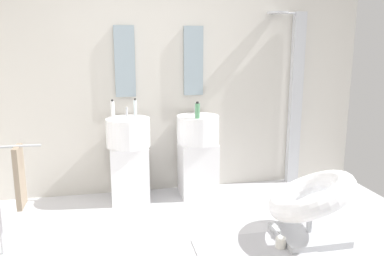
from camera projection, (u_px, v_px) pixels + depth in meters
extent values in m
cube|color=beige|center=(159.00, 79.00, 4.45)|extent=(4.80, 0.10, 2.60)
cube|color=white|center=(130.00, 173.00, 4.28)|extent=(0.40, 0.40, 0.61)
cylinder|color=white|center=(128.00, 132.00, 4.18)|extent=(0.47, 0.47, 0.30)
cylinder|color=#B7BABF|center=(127.00, 112.00, 4.26)|extent=(0.02, 0.02, 0.10)
cube|color=white|center=(198.00, 169.00, 4.43)|extent=(0.40, 0.40, 0.61)
cylinder|color=white|center=(198.00, 129.00, 4.34)|extent=(0.47, 0.47, 0.30)
cylinder|color=#B7BABF|center=(195.00, 109.00, 4.42)|extent=(0.02, 0.02, 0.10)
cube|color=#8C9EA8|center=(125.00, 62.00, 4.26)|extent=(0.22, 0.03, 0.77)
cube|color=#8C9EA8|center=(193.00, 61.00, 4.41)|extent=(0.22, 0.03, 0.77)
cube|color=#B7BABF|center=(295.00, 100.00, 4.72)|extent=(0.14, 0.08, 2.05)
cylinder|color=#B7BABF|center=(289.00, 13.00, 4.46)|extent=(0.30, 0.02, 0.02)
cylinder|color=#B7BABF|center=(278.00, 13.00, 4.40)|extent=(0.24, 0.24, 0.02)
cube|color=#B7BABF|center=(309.00, 235.00, 3.47)|extent=(0.56, 0.50, 0.06)
cylinder|color=#B7BABF|center=(310.00, 217.00, 3.44)|extent=(0.05, 0.05, 0.34)
torus|color=white|center=(311.00, 195.00, 3.40)|extent=(1.06, 1.06, 0.49)
cylinder|color=#B7BABF|center=(17.00, 146.00, 3.06)|extent=(0.36, 0.02, 0.02)
cube|color=gray|center=(20.00, 177.00, 3.12)|extent=(0.04, 0.22, 0.50)
cube|color=#B2B2B7|center=(259.00, 256.00, 3.17)|extent=(0.98, 0.75, 0.01)
cylinder|color=white|center=(280.00, 242.00, 3.29)|extent=(0.09, 0.09, 0.09)
cylinder|color=silver|center=(135.00, 108.00, 4.29)|extent=(0.04, 0.04, 0.17)
cylinder|color=black|center=(135.00, 99.00, 4.27)|extent=(0.02, 0.02, 0.02)
cylinder|color=#59996B|center=(197.00, 111.00, 4.13)|extent=(0.05, 0.05, 0.16)
cylinder|color=black|center=(197.00, 103.00, 4.12)|extent=(0.03, 0.03, 0.02)
cylinder|color=white|center=(113.00, 110.00, 4.17)|extent=(0.04, 0.04, 0.18)
cylinder|color=black|center=(112.00, 100.00, 4.15)|extent=(0.02, 0.02, 0.02)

